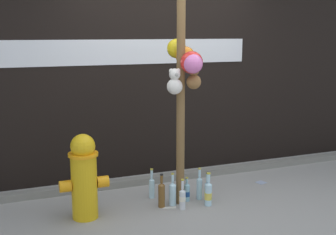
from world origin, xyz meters
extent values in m
plane|color=gray|center=(0.00, 0.00, 0.00)|extent=(14.00, 14.00, 0.00)
cube|color=black|center=(0.00, 1.50, 1.52)|extent=(10.00, 0.20, 3.04)
cube|color=silver|center=(-0.87, 1.40, 1.59)|extent=(4.00, 0.01, 0.30)
cube|color=slate|center=(0.00, 1.06, 0.04)|extent=(8.00, 0.12, 0.08)
cylinder|color=brown|center=(-0.22, 0.33, 1.41)|extent=(0.09, 0.09, 2.83)
sphere|color=red|center=(-0.15, 0.22, 1.53)|extent=(0.23, 0.23, 0.23)
sphere|color=orange|center=(-0.13, 0.42, 1.59)|extent=(0.20, 0.20, 0.20)
sphere|color=yellow|center=(-0.18, 0.53, 1.66)|extent=(0.21, 0.21, 0.21)
sphere|color=#D66BB2|center=(-0.15, 0.17, 1.52)|extent=(0.20, 0.20, 0.20)
sphere|color=brown|center=(-0.10, 0.27, 1.33)|extent=(0.15, 0.15, 0.15)
sphere|color=brown|center=(-0.10, 0.27, 1.45)|extent=(0.11, 0.11, 0.11)
sphere|color=brown|center=(-0.13, 0.27, 1.48)|extent=(0.04, 0.04, 0.04)
sphere|color=brown|center=(-0.06, 0.27, 1.48)|extent=(0.04, 0.04, 0.04)
sphere|color=brown|center=(-0.10, 0.22, 1.45)|extent=(0.04, 0.04, 0.04)
sphere|color=silver|center=(-0.32, 0.25, 1.30)|extent=(0.16, 0.16, 0.16)
sphere|color=silver|center=(-0.32, 0.25, 1.42)|extent=(0.12, 0.12, 0.12)
sphere|color=silver|center=(-0.36, 0.25, 1.45)|extent=(0.05, 0.05, 0.05)
sphere|color=silver|center=(-0.28, 0.25, 1.45)|extent=(0.05, 0.05, 0.05)
sphere|color=#9D9992|center=(-0.32, 0.20, 1.42)|extent=(0.04, 0.04, 0.04)
cylinder|color=gold|center=(-1.25, 0.33, 0.32)|extent=(0.26, 0.26, 0.64)
cylinder|color=orange|center=(-1.25, 0.33, 0.66)|extent=(0.29, 0.29, 0.03)
sphere|color=gold|center=(-1.25, 0.33, 0.74)|extent=(0.24, 0.24, 0.24)
cylinder|color=orange|center=(-1.44, 0.33, 0.35)|extent=(0.12, 0.12, 0.12)
cylinder|color=orange|center=(-1.07, 0.33, 0.35)|extent=(0.12, 0.12, 0.12)
cylinder|color=brown|center=(-0.44, 0.30, 0.12)|extent=(0.07, 0.07, 0.24)
cone|color=brown|center=(-0.44, 0.30, 0.26)|extent=(0.07, 0.07, 0.03)
cylinder|color=brown|center=(-0.44, 0.30, 0.31)|extent=(0.03, 0.03, 0.08)
cylinder|color=black|center=(-0.44, 0.30, 0.36)|extent=(0.03, 0.03, 0.01)
cylinder|color=#B2DBEA|center=(0.02, 0.36, 0.12)|extent=(0.06, 0.06, 0.23)
cone|color=#B2DBEA|center=(0.02, 0.36, 0.25)|extent=(0.06, 0.06, 0.02)
cylinder|color=#B2DBEA|center=(0.02, 0.36, 0.30)|extent=(0.03, 0.03, 0.09)
cylinder|color=gold|center=(0.02, 0.36, 0.36)|extent=(0.03, 0.03, 0.01)
cylinder|color=#93CCE0|center=(0.09, 0.28, 0.10)|extent=(0.06, 0.06, 0.20)
cone|color=#93CCE0|center=(0.09, 0.28, 0.21)|extent=(0.06, 0.06, 0.02)
cylinder|color=#93CCE0|center=(0.09, 0.28, 0.27)|extent=(0.03, 0.03, 0.09)
cylinder|color=#D8C64C|center=(0.09, 0.28, 0.10)|extent=(0.06, 0.06, 0.08)
cylinder|color=black|center=(0.09, 0.28, 0.32)|extent=(0.03, 0.03, 0.01)
cylinder|color=silver|center=(-0.26, 0.17, 0.10)|extent=(0.07, 0.07, 0.20)
cone|color=silver|center=(-0.26, 0.17, 0.21)|extent=(0.07, 0.07, 0.03)
cylinder|color=silver|center=(-0.26, 0.17, 0.27)|extent=(0.03, 0.03, 0.09)
cylinder|color=silver|center=(-0.26, 0.17, 0.12)|extent=(0.07, 0.07, 0.05)
cylinder|color=gold|center=(-0.26, 0.17, 0.32)|extent=(0.03, 0.03, 0.01)
cylinder|color=#93CCE0|center=(-0.12, 0.37, 0.09)|extent=(0.07, 0.07, 0.18)
cone|color=#93CCE0|center=(-0.12, 0.37, 0.19)|extent=(0.07, 0.07, 0.03)
cylinder|color=#93CCE0|center=(-0.12, 0.37, 0.23)|extent=(0.03, 0.03, 0.05)
cylinder|color=#1E478C|center=(-0.12, 0.37, 0.08)|extent=(0.07, 0.07, 0.06)
cylinder|color=gold|center=(-0.12, 0.37, 0.26)|extent=(0.03, 0.03, 0.01)
cylinder|color=#B2DBEA|center=(-0.45, 0.59, 0.10)|extent=(0.06, 0.06, 0.21)
cone|color=#B2DBEA|center=(-0.45, 0.59, 0.22)|extent=(0.06, 0.06, 0.02)
cylinder|color=#B2DBEA|center=(-0.45, 0.59, 0.28)|extent=(0.03, 0.03, 0.10)
cylinder|color=gold|center=(-0.45, 0.59, 0.33)|extent=(0.03, 0.03, 0.01)
cylinder|color=#B2DBEA|center=(-0.31, 0.31, 0.11)|extent=(0.08, 0.08, 0.23)
cone|color=#B2DBEA|center=(-0.31, 0.31, 0.24)|extent=(0.08, 0.08, 0.03)
cylinder|color=#B2DBEA|center=(-0.31, 0.31, 0.30)|extent=(0.03, 0.03, 0.09)
cylinder|color=gold|center=(-0.31, 0.31, 0.35)|extent=(0.03, 0.03, 0.01)
cylinder|color=#B2DBEA|center=(0.04, 0.17, 0.12)|extent=(0.08, 0.08, 0.23)
cone|color=#B2DBEA|center=(0.04, 0.17, 0.25)|extent=(0.08, 0.08, 0.03)
cylinder|color=#B2DBEA|center=(0.04, 0.17, 0.31)|extent=(0.04, 0.04, 0.09)
cylinder|color=#D8C64C|center=(0.04, 0.17, 0.11)|extent=(0.08, 0.08, 0.08)
cylinder|color=gold|center=(0.04, 0.17, 0.36)|extent=(0.04, 0.04, 0.01)
cube|color=silver|center=(-0.37, 0.25, 0.00)|extent=(0.15, 0.08, 0.01)
cube|color=#8C99B2|center=(0.97, 0.57, 0.00)|extent=(0.14, 0.14, 0.01)
camera|label=1|loc=(-1.94, -3.78, 1.83)|focal=46.26mm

